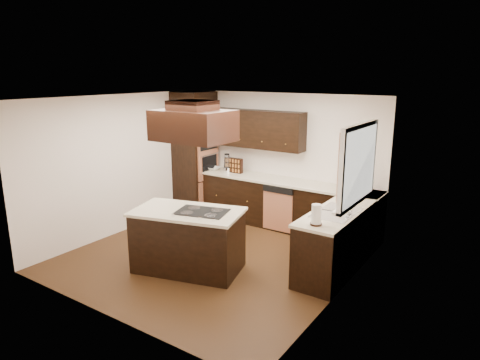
% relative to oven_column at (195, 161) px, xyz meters
% --- Properties ---
extents(floor, '(4.20, 4.20, 0.02)m').
position_rel_oven_column_xyz_m(floor, '(1.78, -1.71, -1.07)').
color(floor, '#553419').
rests_on(floor, ground).
extents(ceiling, '(4.20, 4.20, 0.02)m').
position_rel_oven_column_xyz_m(ceiling, '(1.78, -1.71, 1.45)').
color(ceiling, white).
rests_on(ceiling, ground).
extents(wall_back, '(4.20, 0.02, 2.50)m').
position_rel_oven_column_xyz_m(wall_back, '(1.78, 0.40, 0.19)').
color(wall_back, white).
rests_on(wall_back, ground).
extents(wall_front, '(4.20, 0.02, 2.50)m').
position_rel_oven_column_xyz_m(wall_front, '(1.78, -3.81, 0.19)').
color(wall_front, white).
rests_on(wall_front, ground).
extents(wall_left, '(0.02, 4.20, 2.50)m').
position_rel_oven_column_xyz_m(wall_left, '(-0.33, -1.71, 0.19)').
color(wall_left, white).
rests_on(wall_left, ground).
extents(wall_right, '(0.02, 4.20, 2.50)m').
position_rel_oven_column_xyz_m(wall_right, '(3.88, -1.71, 0.19)').
color(wall_right, white).
rests_on(wall_right, ground).
extents(oven_column, '(0.65, 0.75, 2.12)m').
position_rel_oven_column_xyz_m(oven_column, '(0.00, 0.00, 0.00)').
color(oven_column, black).
rests_on(oven_column, floor).
extents(wall_oven_face, '(0.05, 0.62, 0.78)m').
position_rel_oven_column_xyz_m(wall_oven_face, '(0.35, 0.00, 0.06)').
color(wall_oven_face, '#C47450').
rests_on(wall_oven_face, oven_column).
extents(base_cabinets_back, '(2.93, 0.60, 0.88)m').
position_rel_oven_column_xyz_m(base_cabinets_back, '(1.81, 0.09, -0.62)').
color(base_cabinets_back, black).
rests_on(base_cabinets_back, floor).
extents(base_cabinets_right, '(0.60, 2.40, 0.88)m').
position_rel_oven_column_xyz_m(base_cabinets_right, '(3.58, -0.80, -0.62)').
color(base_cabinets_right, black).
rests_on(base_cabinets_right, floor).
extents(countertop_back, '(2.93, 0.63, 0.04)m').
position_rel_oven_column_xyz_m(countertop_back, '(1.81, 0.08, -0.16)').
color(countertop_back, beige).
rests_on(countertop_back, base_cabinets_back).
extents(countertop_right, '(0.63, 2.40, 0.04)m').
position_rel_oven_column_xyz_m(countertop_right, '(3.56, -0.80, -0.16)').
color(countertop_right, beige).
rests_on(countertop_right, base_cabinets_right).
extents(upper_cabinets, '(2.00, 0.34, 0.72)m').
position_rel_oven_column_xyz_m(upper_cabinets, '(1.34, 0.23, 0.75)').
color(upper_cabinets, black).
rests_on(upper_cabinets, wall_back).
extents(dishwasher_front, '(0.60, 0.05, 0.72)m').
position_rel_oven_column_xyz_m(dishwasher_front, '(2.10, -0.20, -0.66)').
color(dishwasher_front, '#C47450').
rests_on(dishwasher_front, floor).
extents(window_frame, '(0.06, 1.32, 1.12)m').
position_rel_oven_column_xyz_m(window_frame, '(3.85, -1.16, 0.59)').
color(window_frame, white).
rests_on(window_frame, wall_right).
extents(window_pane, '(0.00, 1.20, 1.00)m').
position_rel_oven_column_xyz_m(window_pane, '(3.87, -1.16, 0.59)').
color(window_pane, white).
rests_on(window_pane, wall_right).
extents(curtain_left, '(0.02, 0.34, 0.90)m').
position_rel_oven_column_xyz_m(curtain_left, '(3.79, -1.57, 0.64)').
color(curtain_left, beige).
rests_on(curtain_left, wall_right).
extents(curtain_right, '(0.02, 0.34, 0.90)m').
position_rel_oven_column_xyz_m(curtain_right, '(3.79, -0.74, 0.64)').
color(curtain_right, beige).
rests_on(curtain_right, wall_right).
extents(sink_rim, '(0.52, 0.84, 0.01)m').
position_rel_oven_column_xyz_m(sink_rim, '(3.58, -1.16, -0.14)').
color(sink_rim, silver).
rests_on(sink_rim, countertop_right).
extents(island, '(1.69, 1.21, 0.88)m').
position_rel_oven_column_xyz_m(island, '(1.74, -2.28, -0.62)').
color(island, black).
rests_on(island, floor).
extents(island_top, '(1.76, 1.28, 0.04)m').
position_rel_oven_column_xyz_m(island_top, '(1.74, -2.28, -0.16)').
color(island_top, beige).
rests_on(island_top, island).
extents(cooktop, '(0.82, 0.66, 0.01)m').
position_rel_oven_column_xyz_m(cooktop, '(1.96, -2.22, -0.13)').
color(cooktop, black).
rests_on(cooktop, island_top).
extents(range_hood, '(1.05, 0.72, 0.42)m').
position_rel_oven_column_xyz_m(range_hood, '(1.88, -2.25, 1.10)').
color(range_hood, black).
rests_on(range_hood, ceiling).
extents(hood_duct, '(0.55, 0.50, 0.13)m').
position_rel_oven_column_xyz_m(hood_duct, '(1.88, -2.25, 1.38)').
color(hood_duct, black).
rests_on(hood_duct, ceiling).
extents(blender_base, '(0.15, 0.15, 0.10)m').
position_rel_oven_column_xyz_m(blender_base, '(0.80, 0.02, -0.09)').
color(blender_base, silver).
rests_on(blender_base, countertop_back).
extents(blender_pitcher, '(0.13, 0.13, 0.26)m').
position_rel_oven_column_xyz_m(blender_pitcher, '(0.80, 0.02, 0.09)').
color(blender_pitcher, silver).
rests_on(blender_pitcher, blender_base).
extents(spice_rack, '(0.35, 0.10, 0.29)m').
position_rel_oven_column_xyz_m(spice_rack, '(0.93, 0.10, 0.01)').
color(spice_rack, black).
rests_on(spice_rack, countertop_back).
extents(mixing_bowl, '(0.28, 0.28, 0.06)m').
position_rel_oven_column_xyz_m(mixing_bowl, '(0.44, 0.05, -0.11)').
color(mixing_bowl, white).
rests_on(mixing_bowl, countertop_back).
extents(soap_bottle, '(0.11, 0.12, 0.22)m').
position_rel_oven_column_xyz_m(soap_bottle, '(3.47, -0.59, -0.03)').
color(soap_bottle, white).
rests_on(soap_bottle, countertop_right).
extents(paper_towel, '(0.15, 0.15, 0.28)m').
position_rel_oven_column_xyz_m(paper_towel, '(3.55, -1.80, 0.00)').
color(paper_towel, white).
rests_on(paper_towel, countertop_right).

